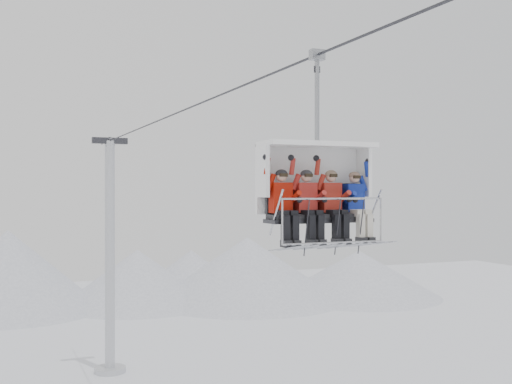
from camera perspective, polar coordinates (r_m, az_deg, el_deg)
name	(u,v)px	position (r m, az deg, el deg)	size (l,w,h in m)	color
ridgeline	(51,279)	(57.90, -17.74, -7.39)	(72.00, 21.00, 7.00)	silver
lift_tower_right	(110,272)	(37.97, -12.86, -6.93)	(2.00, 1.80, 13.48)	#B8BBC0
haul_cable	(256,80)	(16.63, 0.00, 9.91)	(0.06, 0.06, 50.00)	#2F2F34
chairlift_carrier	(314,181)	(13.48, 5.20, 1.00)	(2.43, 1.17, 3.98)	black
skier_far_left	(283,204)	(12.83, 2.43, -1.05)	(0.42, 1.69, 1.65)	#AE1607
skier_center_left	(308,204)	(13.08, 4.65, -1.03)	(0.42, 1.69, 1.65)	#B0261F
skier_center_right	(333,203)	(13.35, 6.85, -1.01)	(0.42, 1.69, 1.65)	#A6271B
skier_far_right	(356,204)	(13.63, 8.92, -1.04)	(0.40, 1.69, 1.60)	#142998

